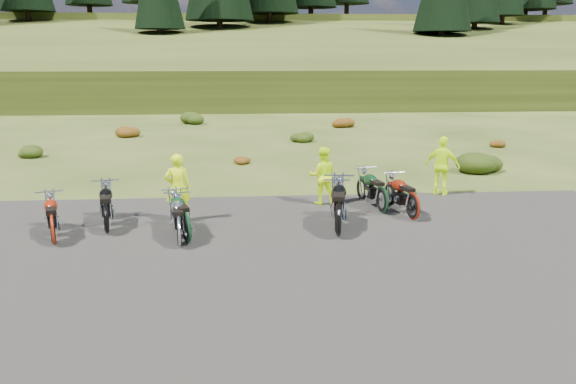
{
  "coord_description": "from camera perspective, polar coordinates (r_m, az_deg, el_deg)",
  "views": [
    {
      "loc": [
        -0.13,
        -12.27,
        4.21
      ],
      "look_at": [
        0.89,
        1.49,
        0.77
      ],
      "focal_mm": 35.0,
      "sensor_mm": 36.0,
      "label": 1
    }
  ],
  "objects": [
    {
      "name": "motorcycle_2",
      "position": [
        12.93,
        -10.2,
        -5.23
      ],
      "size": [
        1.26,
        2.1,
        1.04
      ],
      "primitive_type": null,
      "rotation": [
        0.0,
        0.0,
        1.89
      ],
      "color": "#0E3419",
      "rests_on": "ground"
    },
    {
      "name": "motorcycle_3",
      "position": [
        12.74,
        -10.92,
        -5.56
      ],
      "size": [
        0.89,
        1.99,
        1.01
      ],
      "primitive_type": null,
      "rotation": [
        0.0,
        0.0,
        1.7
      ],
      "color": "#AEADB2",
      "rests_on": "ground"
    },
    {
      "name": "shrub_4",
      "position": [
        21.84,
        -4.9,
        3.45
      ],
      "size": [
        0.77,
        0.77,
        0.45
      ],
      "primitive_type": "ellipsoid",
      "color": "maroon",
      "rests_on": "ground"
    },
    {
      "name": "person_right_b",
      "position": [
        17.41,
        15.4,
        2.48
      ],
      "size": [
        1.1,
        0.94,
        1.77
      ],
      "primitive_type": "imported",
      "rotation": [
        0.0,
        0.0,
        2.54
      ],
      "color": "#D7FE0D",
      "rests_on": "ground"
    },
    {
      "name": "motorcycle_6",
      "position": [
        14.82,
        12.49,
        -2.85
      ],
      "size": [
        1.06,
        2.09,
        1.05
      ],
      "primitive_type": null,
      "rotation": [
        0.0,
        0.0,
        1.78
      ],
      "color": "maroon",
      "rests_on": "ground"
    },
    {
      "name": "shrub_1",
      "position": [
        25.52,
        -24.83,
        3.91
      ],
      "size": [
        1.03,
        1.03,
        0.61
      ],
      "primitive_type": "ellipsoid",
      "color": "#23370D",
      "rests_on": "ground"
    },
    {
      "name": "shrub_2",
      "position": [
        29.75,
        -16.08,
        6.07
      ],
      "size": [
        1.3,
        1.3,
        0.77
      ],
      "primitive_type": "ellipsoid",
      "color": "maroon",
      "rests_on": "ground"
    },
    {
      "name": "person_middle",
      "position": [
        14.35,
        -11.15,
        0.3
      ],
      "size": [
        0.71,
        0.54,
        1.75
      ],
      "primitive_type": "imported",
      "rotation": [
        0.0,
        0.0,
        3.35
      ],
      "color": "#D7FE0D",
      "rests_on": "ground"
    },
    {
      "name": "motorcycle_1",
      "position": [
        13.68,
        -22.63,
        -5.05
      ],
      "size": [
        1.23,
        2.04,
        1.01
      ],
      "primitive_type": null,
      "rotation": [
        0.0,
        0.0,
        1.9
      ],
      "color": "#98210B",
      "rests_on": "ground"
    },
    {
      "name": "person_right_a",
      "position": [
        15.8,
        3.52,
        1.57
      ],
      "size": [
        0.83,
        0.67,
        1.63
      ],
      "primitive_type": "imported",
      "rotation": [
        0.0,
        0.0,
        3.08
      ],
      "color": "#D7FE0D",
      "rests_on": "ground"
    },
    {
      "name": "gravel_pad",
      "position": [
        11.1,
        -3.3,
        -8.31
      ],
      "size": [
        20.0,
        12.0,
        0.04
      ],
      "primitive_type": "cube",
      "color": "black",
      "rests_on": "ground"
    },
    {
      "name": "motorcycle_4",
      "position": [
        13.46,
        4.99,
        -4.28
      ],
      "size": [
        0.96,
        2.13,
        1.08
      ],
      "primitive_type": null,
      "rotation": [
        0.0,
        0.0,
        1.43
      ],
      "color": "#4F1B0D",
      "rests_on": "ground"
    },
    {
      "name": "motorcycle_0",
      "position": [
        14.07,
        -17.86,
        -4.11
      ],
      "size": [
        1.1,
        2.15,
        1.08
      ],
      "primitive_type": null,
      "rotation": [
        0.0,
        0.0,
        1.78
      ],
      "color": "black",
      "rests_on": "ground"
    },
    {
      "name": "hill_slope",
      "position": [
        62.41,
        -4.19,
        10.11
      ],
      "size": [
        300.0,
        45.97,
        9.37
      ],
      "primitive_type": null,
      "rotation": [
        0.14,
        0.0,
        0.0
      ],
      "color": "#313E14",
      "rests_on": "ground"
    },
    {
      "name": "hill_plateau",
      "position": [
        122.34,
        -4.28,
        12.0
      ],
      "size": [
        300.0,
        90.0,
        9.17
      ],
      "primitive_type": "cube",
      "color": "#313E14",
      "rests_on": "ground"
    },
    {
      "name": "motorcycle_7",
      "position": [
        15.29,
        9.48,
        -2.18
      ],
      "size": [
        1.07,
        2.11,
        1.05
      ],
      "primitive_type": null,
      "rotation": [
        0.0,
        0.0,
        1.78
      ],
      "color": "#0E3317",
      "rests_on": "ground"
    },
    {
      "name": "motorcycle_5",
      "position": [
        13.25,
        5.13,
        -4.59
      ],
      "size": [
        1.13,
        2.42,
        1.22
      ],
      "primitive_type": null,
      "rotation": [
        0.0,
        0.0,
        1.41
      ],
      "color": "black",
      "rests_on": "ground"
    },
    {
      "name": "ground",
      "position": [
        12.97,
        -3.46,
        -4.96
      ],
      "size": [
        300.0,
        300.0,
        0.0
      ],
      "primitive_type": "plane",
      "color": "#313D14",
      "rests_on": "ground"
    },
    {
      "name": "shrub_6",
      "position": [
        32.77,
        5.54,
        7.24
      ],
      "size": [
        1.3,
        1.3,
        0.77
      ],
      "primitive_type": "ellipsoid",
      "color": "maroon",
      "rests_on": "ground"
    },
    {
      "name": "shrub_3",
      "position": [
        34.52,
        -9.58,
        7.58
      ],
      "size": [
        1.56,
        1.56,
        0.92
      ],
      "primitive_type": "ellipsoid",
      "color": "#23370D",
      "rests_on": "ground"
    },
    {
      "name": "shrub_8",
      "position": [
        27.44,
        20.26,
        4.8
      ],
      "size": [
        0.77,
        0.77,
        0.45
      ],
      "primitive_type": "ellipsoid",
      "color": "maroon",
      "rests_on": "ground"
    },
    {
      "name": "shrub_5",
      "position": [
        27.18,
        1.35,
        5.74
      ],
      "size": [
        1.03,
        1.03,
        0.61
      ],
      "primitive_type": "ellipsoid",
      "color": "#23370D",
      "rests_on": "ground"
    },
    {
      "name": "shrub_7",
      "position": [
        21.46,
        18.99,
        3.18
      ],
      "size": [
        1.56,
        1.56,
        0.92
      ],
      "primitive_type": "ellipsoid",
      "color": "#23370D",
      "rests_on": "ground"
    }
  ]
}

